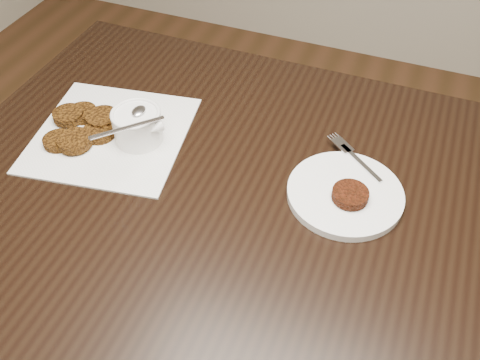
% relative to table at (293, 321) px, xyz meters
% --- Properties ---
extents(table, '(1.53, 0.98, 0.75)m').
position_rel_table_xyz_m(table, '(0.00, 0.00, 0.00)').
color(table, black).
rests_on(table, floor).
extents(napkin, '(0.36, 0.36, 0.00)m').
position_rel_table_xyz_m(napkin, '(-0.47, 0.08, 0.38)').
color(napkin, white).
rests_on(napkin, table).
extents(sauce_ramekin, '(0.15, 0.15, 0.14)m').
position_rel_table_xyz_m(sauce_ramekin, '(-0.40, 0.08, 0.45)').
color(sauce_ramekin, white).
rests_on(sauce_ramekin, napkin).
extents(patty_cluster, '(0.27, 0.27, 0.02)m').
position_rel_table_xyz_m(patty_cluster, '(-0.53, 0.07, 0.39)').
color(patty_cluster, brown).
rests_on(patty_cluster, napkin).
extents(plate_with_patty, '(0.31, 0.31, 0.03)m').
position_rel_table_xyz_m(plate_with_patty, '(0.05, 0.08, 0.39)').
color(plate_with_patty, white).
rests_on(plate_with_patty, table).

